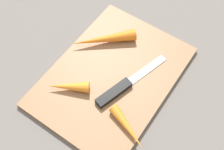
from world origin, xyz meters
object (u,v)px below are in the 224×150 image
(carrot_medium, at_px, (128,127))
(carrot_longest, at_px, (103,39))
(cutting_board, at_px, (112,76))
(knife, at_px, (118,90))
(carrot_shortest, at_px, (68,87))

(carrot_medium, bearing_deg, carrot_longest, 160.11)
(cutting_board, bearing_deg, carrot_medium, 48.09)
(cutting_board, xyz_separation_m, knife, (0.03, 0.04, 0.01))
(carrot_medium, relative_size, carrot_shortest, 1.13)
(cutting_board, xyz_separation_m, carrot_shortest, (0.09, -0.06, 0.02))
(knife, relative_size, carrot_shortest, 2.13)
(carrot_medium, xyz_separation_m, carrot_longest, (-0.15, -0.17, 0.00))
(cutting_board, distance_m, knife, 0.05)
(knife, xyz_separation_m, carrot_longest, (-0.09, -0.11, 0.01))
(carrot_shortest, bearing_deg, knife, -179.22)
(knife, relative_size, carrot_longest, 1.24)
(knife, xyz_separation_m, carrot_medium, (0.06, 0.07, 0.01))
(cutting_board, distance_m, carrot_longest, 0.10)
(knife, bearing_deg, cutting_board, 70.05)
(carrot_medium, bearing_deg, knife, 157.67)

